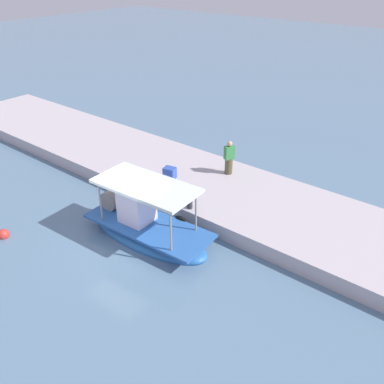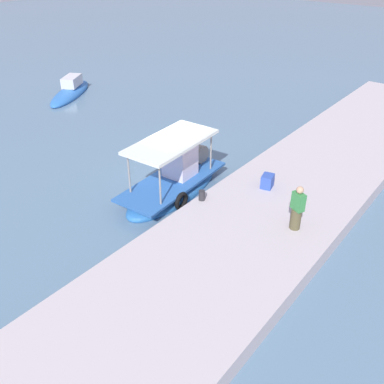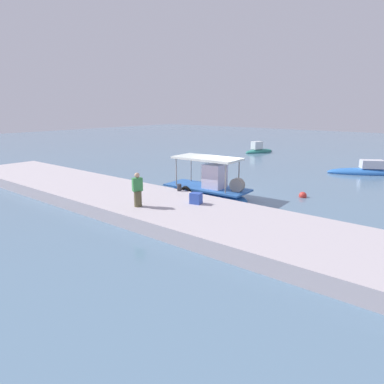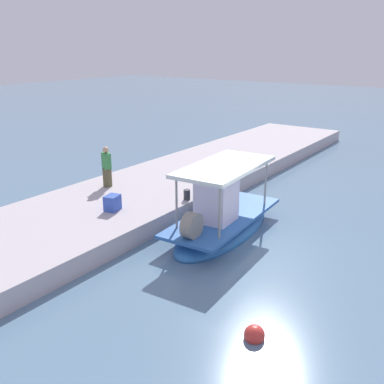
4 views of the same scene
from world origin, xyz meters
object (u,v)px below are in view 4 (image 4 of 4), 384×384
at_px(main_fishing_boat, 222,221).
at_px(marker_buoy, 254,335).
at_px(fisherman_near_bollard, 107,169).
at_px(mooring_bollard, 187,195).
at_px(cargo_crate, 112,203).

xyz_separation_m(main_fishing_boat, marker_buoy, (4.33, 3.48, -0.36)).
height_order(fisherman_near_bollard, marker_buoy, fisherman_near_bollard).
distance_m(mooring_bollard, cargo_crate, 2.73).
height_order(cargo_crate, marker_buoy, cargo_crate).
relative_size(main_fishing_boat, mooring_bollard, 14.00).
height_order(mooring_bollard, marker_buoy, mooring_bollard).
distance_m(fisherman_near_bollard, marker_buoy, 9.98).
bearing_deg(mooring_bollard, main_fishing_boat, 72.04).
xyz_separation_m(main_fishing_boat, cargo_crate, (1.72, -3.30, 0.45)).
bearing_deg(mooring_bollard, cargo_crate, -31.65).
bearing_deg(marker_buoy, fisherman_near_bollard, -116.44).
relative_size(main_fishing_boat, fisherman_near_bollard, 3.34).
distance_m(main_fishing_boat, cargo_crate, 3.75).
height_order(main_fishing_boat, marker_buoy, main_fishing_boat).
distance_m(fisherman_near_bollard, mooring_bollard, 3.60).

